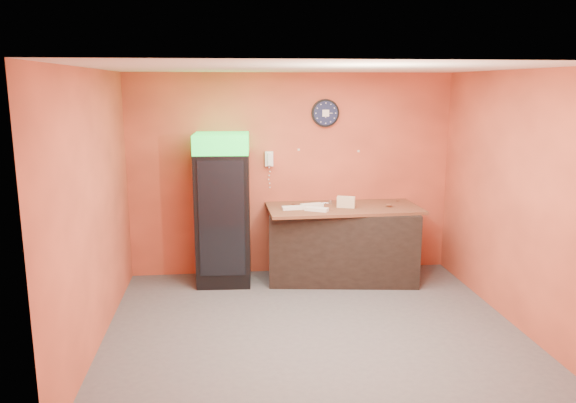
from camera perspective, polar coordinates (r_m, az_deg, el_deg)
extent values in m
plane|color=#47474C|center=(6.35, 2.55, -12.74)|extent=(4.50, 4.50, 0.00)
cube|color=#DD5D3E|center=(7.86, 0.35, 2.74)|extent=(4.50, 0.02, 2.80)
cube|color=#DD5D3E|center=(5.98, -19.12, -0.79)|extent=(0.02, 4.00, 2.80)
cube|color=#DD5D3E|center=(6.65, 22.20, 0.19)|extent=(0.02, 4.00, 2.80)
cube|color=white|center=(5.78, 2.81, 13.40)|extent=(4.50, 4.00, 0.02)
cube|color=black|center=(7.56, -6.58, -1.71)|extent=(0.74, 0.74, 1.76)
cube|color=green|center=(7.39, -6.77, 5.90)|extent=(0.74, 0.74, 0.25)
cube|color=black|center=(7.20, -6.44, -1.78)|extent=(0.58, 0.05, 1.51)
cube|color=black|center=(7.74, 5.55, -4.35)|extent=(2.07, 1.13, 0.98)
cylinder|color=black|center=(7.81, 3.81, 8.95)|extent=(0.38, 0.05, 0.38)
cylinder|color=#0F1433|center=(7.79, 3.85, 8.94)|extent=(0.33, 0.01, 0.33)
cube|color=white|center=(7.78, 3.86, 8.94)|extent=(0.09, 0.00, 0.09)
cube|color=white|center=(7.75, -1.94, 4.36)|extent=(0.11, 0.06, 0.20)
cube|color=white|center=(7.70, -1.91, 4.31)|extent=(0.05, 0.04, 0.17)
cube|color=brown|center=(7.61, 5.63, -0.65)|extent=(2.06, 1.01, 0.04)
cube|color=beige|center=(7.54, 5.91, -0.43)|extent=(0.25, 0.16, 0.05)
cube|color=beige|center=(7.53, 5.92, -0.05)|extent=(0.25, 0.16, 0.05)
cube|color=beige|center=(7.52, 5.92, 0.32)|extent=(0.25, 0.16, 0.05)
cube|color=white|center=(7.40, 0.49, -0.65)|extent=(0.29, 0.14, 0.04)
cube|color=white|center=(7.32, 2.93, -0.78)|extent=(0.32, 0.25, 0.04)
cube|color=white|center=(7.55, 2.45, -0.39)|extent=(0.32, 0.18, 0.04)
cylinder|color=silver|center=(7.77, 4.36, -0.02)|extent=(0.06, 0.06, 0.06)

